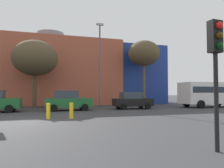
{
  "coord_description": "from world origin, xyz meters",
  "views": [
    {
      "loc": [
        1.53,
        -12.12,
        1.62
      ],
      "look_at": [
        7.26,
        7.05,
        2.44
      ],
      "focal_mm": 33.44,
      "sensor_mm": 36.0,
      "label": 1
    }
  ],
  "objects_px": {
    "parked_car_3": "(132,100)",
    "white_bus": "(210,93)",
    "bare_tree_1": "(144,54)",
    "street_lamp": "(100,60)",
    "traffic_light_near_right": "(216,55)",
    "parked_car_2": "(68,101)",
    "bare_tree_0": "(35,58)",
    "bollard_yellow_2": "(48,111)",
    "bollard_yellow_1": "(71,111)"
  },
  "relations": [
    {
      "from": "traffic_light_near_right",
      "to": "bare_tree_0",
      "type": "distance_m",
      "value": 19.96
    },
    {
      "from": "white_bus",
      "to": "traffic_light_near_right",
      "type": "bearing_deg",
      "value": -131.28
    },
    {
      "from": "bare_tree_1",
      "to": "bollard_yellow_2",
      "type": "xyz_separation_m",
      "value": [
        -11.64,
        -10.93,
        -6.15
      ]
    },
    {
      "from": "parked_car_3",
      "to": "traffic_light_near_right",
      "type": "xyz_separation_m",
      "value": [
        -3.44,
        -14.6,
        1.84
      ]
    },
    {
      "from": "white_bus",
      "to": "bollard_yellow_1",
      "type": "distance_m",
      "value": 16.84
    },
    {
      "from": "traffic_light_near_right",
      "to": "bare_tree_1",
      "type": "height_order",
      "value": "bare_tree_1"
    },
    {
      "from": "parked_car_2",
      "to": "street_lamp",
      "type": "xyz_separation_m",
      "value": [
        3.54,
        2.57,
        4.23
      ]
    },
    {
      "from": "white_bus",
      "to": "street_lamp",
      "type": "bearing_deg",
      "value": 167.0
    },
    {
      "from": "white_bus",
      "to": "traffic_light_near_right",
      "type": "xyz_separation_m",
      "value": [
        -12.66,
        -14.42,
        1.05
      ]
    },
    {
      "from": "parked_car_3",
      "to": "parked_car_2",
      "type": "bearing_deg",
      "value": -180.0
    },
    {
      "from": "bare_tree_0",
      "to": "bollard_yellow_2",
      "type": "bearing_deg",
      "value": -81.75
    },
    {
      "from": "parked_car_2",
      "to": "traffic_light_near_right",
      "type": "distance_m",
      "value": 14.98
    },
    {
      "from": "parked_car_2",
      "to": "bollard_yellow_2",
      "type": "relative_size",
      "value": 4.29
    },
    {
      "from": "traffic_light_near_right",
      "to": "street_lamp",
      "type": "height_order",
      "value": "street_lamp"
    },
    {
      "from": "parked_car_3",
      "to": "bollard_yellow_1",
      "type": "distance_m",
      "value": 8.89
    },
    {
      "from": "white_bus",
      "to": "bollard_yellow_2",
      "type": "bearing_deg",
      "value": -161.66
    },
    {
      "from": "parked_car_3",
      "to": "traffic_light_near_right",
      "type": "bearing_deg",
      "value": -103.27
    },
    {
      "from": "traffic_light_near_right",
      "to": "bollard_yellow_2",
      "type": "distance_m",
      "value": 10.06
    },
    {
      "from": "parked_car_3",
      "to": "bollard_yellow_2",
      "type": "distance_m",
      "value": 9.86
    },
    {
      "from": "traffic_light_near_right",
      "to": "street_lamp",
      "type": "relative_size",
      "value": 0.4
    },
    {
      "from": "parked_car_2",
      "to": "bollard_yellow_1",
      "type": "height_order",
      "value": "parked_car_2"
    },
    {
      "from": "bare_tree_0",
      "to": "bollard_yellow_1",
      "type": "bearing_deg",
      "value": -74.49
    },
    {
      "from": "traffic_light_near_right",
      "to": "bare_tree_0",
      "type": "xyz_separation_m",
      "value": [
        -5.95,
        18.88,
        2.61
      ]
    },
    {
      "from": "parked_car_2",
      "to": "bare_tree_0",
      "type": "height_order",
      "value": "bare_tree_0"
    },
    {
      "from": "parked_car_2",
      "to": "street_lamp",
      "type": "relative_size",
      "value": 0.45
    },
    {
      "from": "bollard_yellow_1",
      "to": "parked_car_3",
      "type": "bearing_deg",
      "value": 42.53
    },
    {
      "from": "traffic_light_near_right",
      "to": "bollard_yellow_1",
      "type": "relative_size",
      "value": 3.67
    },
    {
      "from": "bare_tree_1",
      "to": "bollard_yellow_1",
      "type": "bearing_deg",
      "value": -132.81
    },
    {
      "from": "traffic_light_near_right",
      "to": "bollard_yellow_2",
      "type": "bearing_deg",
      "value": -157.26
    },
    {
      "from": "white_bus",
      "to": "bollard_yellow_2",
      "type": "distance_m",
      "value": 18.09
    },
    {
      "from": "parked_car_3",
      "to": "bollard_yellow_1",
      "type": "relative_size",
      "value": 3.9
    },
    {
      "from": "bare_tree_0",
      "to": "street_lamp",
      "type": "relative_size",
      "value": 0.79
    },
    {
      "from": "white_bus",
      "to": "street_lamp",
      "type": "height_order",
      "value": "street_lamp"
    },
    {
      "from": "bollard_yellow_2",
      "to": "white_bus",
      "type": "bearing_deg",
      "value": 18.34
    },
    {
      "from": "bare_tree_0",
      "to": "bollard_yellow_2",
      "type": "xyz_separation_m",
      "value": [
        1.47,
        -10.14,
        -4.8
      ]
    },
    {
      "from": "bare_tree_1",
      "to": "street_lamp",
      "type": "relative_size",
      "value": 0.91
    },
    {
      "from": "parked_car_2",
      "to": "street_lamp",
      "type": "bearing_deg",
      "value": 36.0
    },
    {
      "from": "bollard_yellow_2",
      "to": "parked_car_2",
      "type": "bearing_deg",
      "value": 74.12
    },
    {
      "from": "bare_tree_0",
      "to": "bollard_yellow_1",
      "type": "distance_m",
      "value": 11.69
    },
    {
      "from": "parked_car_2",
      "to": "bare_tree_1",
      "type": "distance_m",
      "value": 12.57
    },
    {
      "from": "bare_tree_1",
      "to": "bollard_yellow_2",
      "type": "relative_size",
      "value": 8.64
    },
    {
      "from": "bare_tree_0",
      "to": "bollard_yellow_1",
      "type": "xyz_separation_m",
      "value": [
        2.85,
        -10.28,
        -4.79
      ]
    },
    {
      "from": "white_bus",
      "to": "bare_tree_1",
      "type": "xyz_separation_m",
      "value": [
        -5.51,
        5.25,
        5.01
      ]
    },
    {
      "from": "parked_car_3",
      "to": "white_bus",
      "type": "xyz_separation_m",
      "value": [
        9.21,
        -0.18,
        0.79
      ]
    },
    {
      "from": "white_bus",
      "to": "street_lamp",
      "type": "relative_size",
      "value": 0.74
    },
    {
      "from": "parked_car_3",
      "to": "bare_tree_1",
      "type": "bearing_deg",
      "value": 53.79
    },
    {
      "from": "bollard_yellow_1",
      "to": "street_lamp",
      "type": "height_order",
      "value": "street_lamp"
    },
    {
      "from": "parked_car_3",
      "to": "street_lamp",
      "type": "height_order",
      "value": "street_lamp"
    },
    {
      "from": "bollard_yellow_2",
      "to": "street_lamp",
      "type": "bearing_deg",
      "value": 58.3
    },
    {
      "from": "bare_tree_1",
      "to": "bollard_yellow_1",
      "type": "xyz_separation_m",
      "value": [
        -10.25,
        -11.07,
        -6.13
      ]
    }
  ]
}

